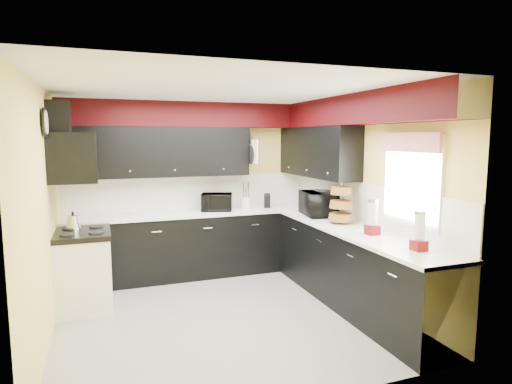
% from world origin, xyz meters
% --- Properties ---
extents(ground, '(3.60, 3.60, 0.00)m').
position_xyz_m(ground, '(0.00, 0.00, 0.00)').
color(ground, gray).
rests_on(ground, ground).
extents(wall_back, '(3.60, 0.06, 2.50)m').
position_xyz_m(wall_back, '(0.00, 1.80, 1.25)').
color(wall_back, '#E0C666').
rests_on(wall_back, ground).
extents(wall_right, '(0.06, 3.60, 2.50)m').
position_xyz_m(wall_right, '(1.80, 0.00, 1.25)').
color(wall_right, '#E0C666').
rests_on(wall_right, ground).
extents(wall_left, '(0.06, 3.60, 2.50)m').
position_xyz_m(wall_left, '(-1.80, 0.00, 1.25)').
color(wall_left, '#E0C666').
rests_on(wall_left, ground).
extents(ceiling, '(3.60, 3.60, 0.06)m').
position_xyz_m(ceiling, '(0.00, 0.00, 2.50)').
color(ceiling, white).
rests_on(ceiling, wall_back).
extents(cab_back, '(3.60, 0.60, 0.90)m').
position_xyz_m(cab_back, '(0.00, 1.50, 0.45)').
color(cab_back, black).
rests_on(cab_back, ground).
extents(cab_right, '(0.60, 3.00, 0.90)m').
position_xyz_m(cab_right, '(1.50, -0.30, 0.45)').
color(cab_right, black).
rests_on(cab_right, ground).
extents(counter_back, '(3.62, 0.64, 0.04)m').
position_xyz_m(counter_back, '(0.00, 1.50, 0.92)').
color(counter_back, white).
rests_on(counter_back, cab_back).
extents(counter_right, '(0.64, 3.02, 0.04)m').
position_xyz_m(counter_right, '(1.50, -0.30, 0.92)').
color(counter_right, white).
rests_on(counter_right, cab_right).
extents(splash_back, '(3.60, 0.02, 0.50)m').
position_xyz_m(splash_back, '(0.00, 1.79, 1.19)').
color(splash_back, white).
rests_on(splash_back, counter_back).
extents(splash_right, '(0.02, 3.60, 0.50)m').
position_xyz_m(splash_right, '(1.79, 0.00, 1.19)').
color(splash_right, white).
rests_on(splash_right, counter_right).
extents(upper_back, '(2.60, 0.35, 0.70)m').
position_xyz_m(upper_back, '(-0.50, 1.62, 1.80)').
color(upper_back, black).
rests_on(upper_back, wall_back).
extents(upper_right, '(0.35, 1.80, 0.70)m').
position_xyz_m(upper_right, '(1.62, 0.90, 1.80)').
color(upper_right, black).
rests_on(upper_right, wall_right).
extents(soffit_back, '(3.60, 0.36, 0.35)m').
position_xyz_m(soffit_back, '(0.00, 1.62, 2.33)').
color(soffit_back, black).
rests_on(soffit_back, wall_back).
extents(soffit_right, '(0.36, 3.24, 0.35)m').
position_xyz_m(soffit_right, '(1.62, -0.18, 2.33)').
color(soffit_right, black).
rests_on(soffit_right, wall_right).
extents(stove, '(0.60, 0.75, 0.86)m').
position_xyz_m(stove, '(-1.50, 0.75, 0.43)').
color(stove, white).
rests_on(stove, ground).
extents(cooktop, '(0.62, 0.77, 0.06)m').
position_xyz_m(cooktop, '(-1.50, 0.75, 0.89)').
color(cooktop, black).
rests_on(cooktop, stove).
extents(hood, '(0.50, 0.78, 0.55)m').
position_xyz_m(hood, '(-1.55, 0.75, 1.78)').
color(hood, black).
rests_on(hood, wall_left).
extents(hood_duct, '(0.24, 0.40, 0.40)m').
position_xyz_m(hood_duct, '(-1.68, 0.75, 2.20)').
color(hood_duct, black).
rests_on(hood_duct, wall_left).
extents(window, '(0.03, 0.86, 0.96)m').
position_xyz_m(window, '(1.79, -0.90, 1.55)').
color(window, white).
rests_on(window, wall_right).
extents(valance, '(0.04, 0.88, 0.20)m').
position_xyz_m(valance, '(1.73, -0.90, 1.95)').
color(valance, red).
rests_on(valance, wall_right).
extents(pan_top, '(0.03, 0.22, 0.40)m').
position_xyz_m(pan_top, '(0.82, 1.55, 2.00)').
color(pan_top, black).
rests_on(pan_top, upper_back).
extents(pan_mid, '(0.03, 0.28, 0.46)m').
position_xyz_m(pan_mid, '(0.82, 1.42, 1.75)').
color(pan_mid, black).
rests_on(pan_mid, upper_back).
extents(pan_low, '(0.03, 0.24, 0.42)m').
position_xyz_m(pan_low, '(0.82, 1.68, 1.72)').
color(pan_low, black).
rests_on(pan_low, upper_back).
extents(cut_board, '(0.03, 0.26, 0.35)m').
position_xyz_m(cut_board, '(0.83, 1.30, 1.80)').
color(cut_board, white).
rests_on(cut_board, upper_back).
extents(baskets, '(0.27, 0.27, 0.50)m').
position_xyz_m(baskets, '(1.52, 0.05, 1.18)').
color(baskets, brown).
rests_on(baskets, upper_right).
extents(clock, '(0.03, 0.30, 0.30)m').
position_xyz_m(clock, '(-1.77, 0.25, 2.15)').
color(clock, black).
rests_on(clock, wall_left).
extents(deco_plate, '(0.03, 0.24, 0.24)m').
position_xyz_m(deco_plate, '(1.77, -0.35, 2.25)').
color(deco_plate, white).
rests_on(deco_plate, wall_right).
extents(toaster_oven, '(0.53, 0.48, 0.25)m').
position_xyz_m(toaster_oven, '(0.31, 1.48, 1.07)').
color(toaster_oven, black).
rests_on(toaster_oven, counter_back).
extents(microwave, '(0.48, 0.64, 0.33)m').
position_xyz_m(microwave, '(1.52, 0.64, 1.10)').
color(microwave, black).
rests_on(microwave, counter_right).
extents(utensil_crock, '(0.21, 0.21, 0.17)m').
position_xyz_m(utensil_crock, '(0.77, 1.51, 1.03)').
color(utensil_crock, silver).
rests_on(utensil_crock, counter_back).
extents(knife_block, '(0.14, 0.16, 0.21)m').
position_xyz_m(knife_block, '(1.10, 1.49, 1.04)').
color(knife_block, black).
rests_on(knife_block, counter_back).
extents(kettle, '(0.22, 0.22, 0.16)m').
position_xyz_m(kettle, '(-1.60, 0.96, 1.00)').
color(kettle, '#BBBABF').
rests_on(kettle, cooktop).
extents(dispenser_a, '(0.13, 0.13, 0.35)m').
position_xyz_m(dispenser_a, '(1.51, -0.62, 1.12)').
color(dispenser_a, '#700F00').
rests_on(dispenser_a, counter_right).
extents(dispenser_b, '(0.13, 0.13, 0.34)m').
position_xyz_m(dispenser_b, '(1.53, -1.34, 1.11)').
color(dispenser_b, maroon).
rests_on(dispenser_b, counter_right).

